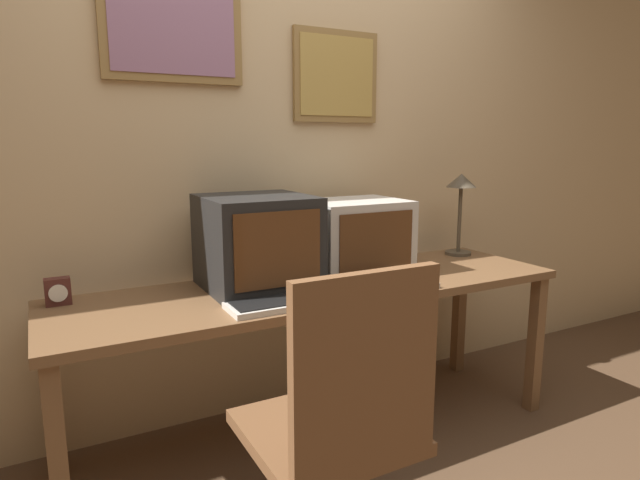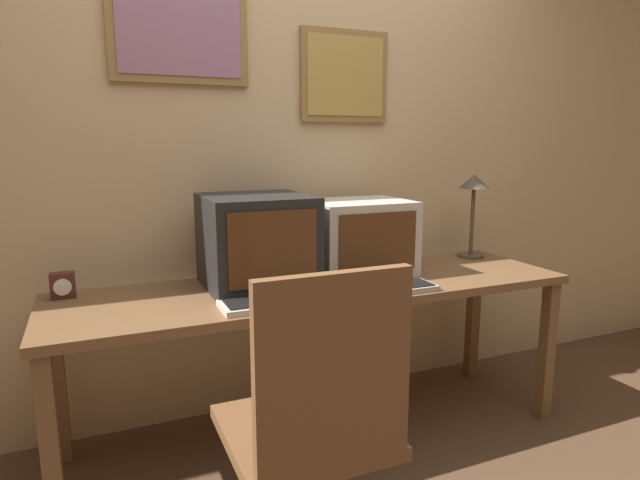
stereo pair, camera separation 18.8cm
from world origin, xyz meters
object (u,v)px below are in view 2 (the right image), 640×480
Objects in this scene: monitor_right at (359,237)px; keyboard_main at (279,301)px; monitor_left at (257,241)px; keyboard_side at (391,289)px; desk_clock at (63,286)px; office_chair at (313,455)px; desk_lamp at (474,195)px; mouse_near_keyboard at (352,291)px.

monitor_right is 0.61m from keyboard_main.
keyboard_side is (0.47, -0.30, -0.18)m from monitor_left.
desk_clock is 0.10× the size of office_chair.
desk_lamp reaches higher than office_chair.
monitor_right is at bearing -174.17° from desk_lamp.
monitor_left is 0.44× the size of office_chair.
monitor_right is 0.72m from desk_lamp.
office_chair is (0.65, -0.94, -0.33)m from desk_clock.
office_chair is at bearing -99.27° from keyboard_main.
monitor_left is at bearing 136.20° from mouse_near_keyboard.
mouse_near_keyboard reaches higher than keyboard_main.
monitor_left is 0.49m from monitor_right.
monitor_left is 0.45m from mouse_near_keyboard.
monitor_left is at bearing 146.86° from keyboard_side.
desk_lamp is 0.43× the size of office_chair.
desk_lamp is (0.72, 0.41, 0.32)m from keyboard_side.
monitor_left is 0.98× the size of monitor_right.
office_chair is (-1.28, -0.92, -0.61)m from desk_lamp.
desk_clock is at bearing 151.05° from keyboard_main.
mouse_near_keyboard is at bearing -121.32° from monitor_right.
keyboard_side is at bearing -19.45° from desk_clock.
monitor_left is 3.74× the size of mouse_near_keyboard.
keyboard_side is 0.89m from desk_lamp.
keyboard_main is 0.85m from desk_clock.
keyboard_main is at bearing 177.87° from keyboard_side.
monitor_right reaches higher than mouse_near_keyboard.
monitor_left is 1.02× the size of desk_lamp.
mouse_near_keyboard is 0.27× the size of desk_lamp.
monitor_left is 0.58m from keyboard_side.
mouse_near_keyboard is 1.15× the size of desk_clock.
desk_clock is (-1.04, 0.41, 0.03)m from mouse_near_keyboard.
office_chair is at bearing -96.28° from monitor_left.
monitor_left is 4.32× the size of desk_clock.
monitor_right is 0.45× the size of office_chair.
office_chair is (-0.09, -0.82, -0.47)m from monitor_left.
keyboard_side is at bearing -2.13° from keyboard_main.
monitor_right reaches higher than keyboard_side.
office_chair is (-0.39, -0.53, -0.30)m from mouse_near_keyboard.
mouse_near_keyboard is at bearing 0.16° from keyboard_main.
keyboard_main and keyboard_side have the same top height.
monitor_right is at bearing -4.25° from desk_clock.
keyboard_main is (-0.00, -0.29, -0.18)m from monitor_left.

